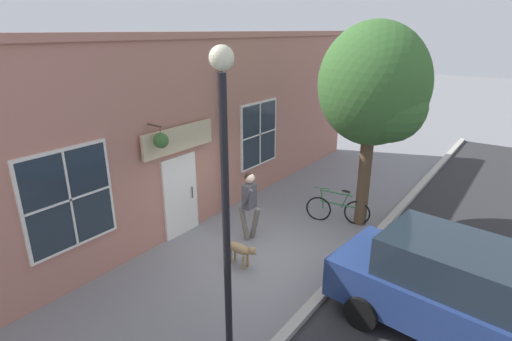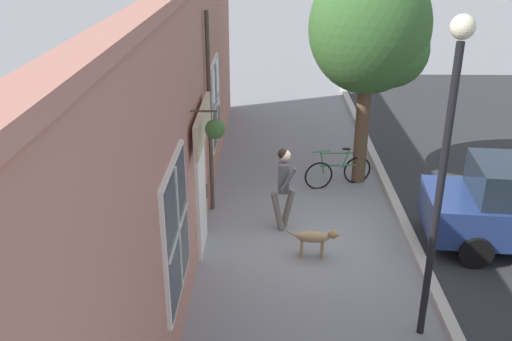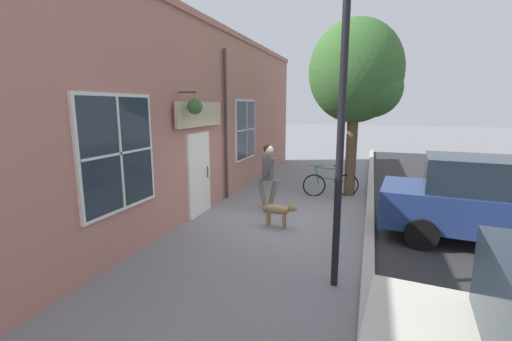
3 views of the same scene
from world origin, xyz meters
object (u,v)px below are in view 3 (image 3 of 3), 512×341
pedestrian_walking (268,171)px  dog_on_leash (279,210)px  street_tree_by_curb (359,75)px  leaning_bicycle (331,184)px  parked_car_mid_block (494,202)px  street_lamp (343,75)px

pedestrian_walking → dog_on_leash: bearing=-62.0°
pedestrian_walking → street_tree_by_curb: bearing=50.4°
street_tree_by_curb → leaning_bicycle: 3.33m
parked_car_mid_block → street_lamp: (-2.80, -2.64, 2.29)m
leaning_bicycle → street_lamp: street_lamp is taller
leaning_bicycle → dog_on_leash: bearing=-103.6°
dog_on_leash → parked_car_mid_block: size_ratio=0.24×
dog_on_leash → leaning_bicycle: (0.79, 3.27, -0.04)m
street_tree_by_curb → parked_car_mid_block: size_ratio=1.18×
street_tree_by_curb → leaning_bicycle: street_tree_by_curb is taller
pedestrian_walking → parked_car_mid_block: pedestrian_walking is taller
dog_on_leash → leaning_bicycle: leaning_bicycle is taller
pedestrian_walking → parked_car_mid_block: (4.87, -0.67, -0.20)m
leaning_bicycle → street_lamp: 6.17m
leaning_bicycle → street_lamp: bearing=-82.8°
street_tree_by_curb → leaning_bicycle: (-0.65, -0.29, -3.25)m
leaning_bicycle → street_lamp: size_ratio=0.34×
pedestrian_walking → street_lamp: 4.42m
parked_car_mid_block → street_lamp: bearing=-136.7°
parked_car_mid_block → street_lamp: 4.47m
pedestrian_walking → street_tree_by_curb: 4.08m
dog_on_leash → street_lamp: 3.82m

